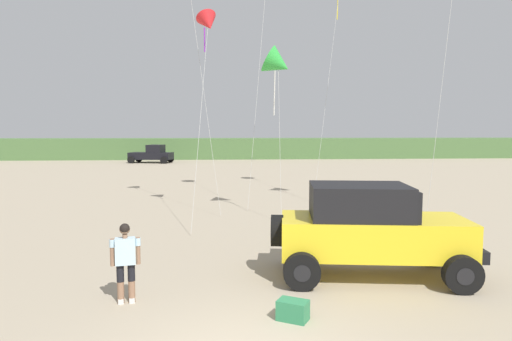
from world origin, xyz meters
name	(u,v)px	position (x,y,z in m)	size (l,w,h in m)	color
dune_ridge	(187,148)	(-4.86, 51.31, 1.27)	(90.00, 6.42, 2.53)	#4C703D
jeep	(370,228)	(3.15, 3.73, 1.20)	(4.98, 2.93, 2.26)	yellow
person_watching	(125,258)	(-2.40, 2.46, 0.94)	(0.61, 0.36, 1.67)	#8C664C
cooler_box	(293,310)	(0.90, 1.35, 0.19)	(0.56, 0.36, 0.38)	#2D7F51
distant_pickup	(152,154)	(-8.06, 43.32, 0.94)	(4.91, 3.29, 1.98)	black
kite_red_delta	(278,64)	(1.87, 11.65, 6.23)	(1.61, 2.14, 7.00)	green
kite_purple_stunt	(208,23)	(-0.93, 11.82, 7.83)	(1.06, 4.07, 8.38)	red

